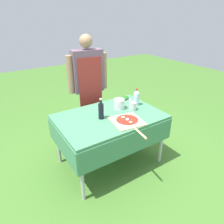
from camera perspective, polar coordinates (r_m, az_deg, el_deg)
name	(u,v)px	position (r m, az deg, el deg)	size (l,w,h in m)	color
ground_plane	(110,161)	(2.91, -0.62, -13.91)	(12.00, 12.00, 0.00)	#477A2D
prep_table	(110,121)	(2.54, -0.69, -2.58)	(1.31, 0.89, 0.73)	#478960
person_cook	(88,81)	(3.05, -6.84, 8.70)	(0.61, 0.25, 1.63)	#333D56
pizza_on_peel	(128,121)	(2.35, 4.49, -2.61)	(0.40, 0.61, 0.05)	#D1B27F
oil_bottle	(101,111)	(2.39, -3.16, 0.36)	(0.07, 0.07, 0.26)	black
water_bottle	(136,97)	(2.77, 6.98, 4.17)	(0.08, 0.08, 0.24)	silver
herb_container	(124,98)	(2.95, 3.44, 3.95)	(0.20, 0.16, 0.06)	silver
mixing_tub	(119,104)	(2.66, 2.02, 2.31)	(0.14, 0.14, 0.14)	silver
sauce_jar	(133,107)	(2.64, 5.89, 1.54)	(0.10, 0.10, 0.11)	silver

